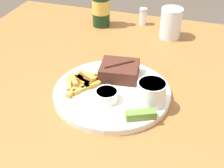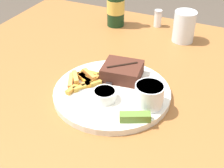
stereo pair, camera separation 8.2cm
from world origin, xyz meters
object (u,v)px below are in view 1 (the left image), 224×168
object	(u,v)px
dipping_sauce_cup	(108,95)
beer_bottle	(101,5)
coleslaw_cup	(152,92)
drinking_glass	(171,23)
steak_portion	(120,71)
fork_utensil	(81,92)
knife_utensil	(108,81)
dinner_plate	(112,93)
salt_shaker	(143,16)
pickle_spear	(141,115)

from	to	relation	value
dipping_sauce_cup	beer_bottle	bearing A→B (deg)	111.27
coleslaw_cup	drinking_glass	distance (m)	0.42
steak_portion	coleslaw_cup	bearing A→B (deg)	-39.09
coleslaw_cup	fork_utensil	distance (m)	0.19
fork_utensil	knife_utensil	size ratio (longest dim) A/B	0.78
dinner_plate	coleslaw_cup	world-z (taller)	coleslaw_cup
knife_utensil	beer_bottle	bearing A→B (deg)	4.03
dipping_sauce_cup	dinner_plate	bearing A→B (deg)	94.72
knife_utensil	drinking_glass	distance (m)	0.38
salt_shaker	fork_utensil	bearing A→B (deg)	-95.50
dipping_sauce_cup	fork_utensil	distance (m)	0.08
dipping_sauce_cup	knife_utensil	world-z (taller)	dipping_sauce_cup
knife_utensil	beer_bottle	xyz separation A→B (m)	(-0.15, 0.38, 0.06)
steak_portion	pickle_spear	bearing A→B (deg)	-57.78
pickle_spear	salt_shaker	size ratio (longest dim) A/B	1.16
pickle_spear	coleslaw_cup	bearing A→B (deg)	81.82
fork_utensil	salt_shaker	distance (m)	0.52
knife_utensil	drinking_glass	xyz separation A→B (m)	(0.12, 0.36, 0.03)
fork_utensil	beer_bottle	size ratio (longest dim) A/B	0.56
pickle_spear	salt_shaker	world-z (taller)	salt_shaker
pickle_spear	fork_utensil	distance (m)	0.18
dinner_plate	dipping_sauce_cup	distance (m)	0.05
steak_portion	dipping_sauce_cup	bearing A→B (deg)	-88.56
fork_utensil	drinking_glass	distance (m)	0.47
steak_portion	drinking_glass	size ratio (longest dim) A/B	1.08
dinner_plate	pickle_spear	xyz separation A→B (m)	(0.10, -0.09, 0.02)
pickle_spear	fork_utensil	xyz separation A→B (m)	(-0.17, 0.05, -0.01)
dipping_sauce_cup	drinking_glass	xyz separation A→B (m)	(0.09, 0.44, 0.02)
pickle_spear	knife_utensil	distance (m)	0.17
steak_portion	knife_utensil	world-z (taller)	steak_portion
dinner_plate	steak_portion	size ratio (longest dim) A/B	2.70
drinking_glass	knife_utensil	bearing A→B (deg)	-107.59
dinner_plate	salt_shaker	bearing A→B (deg)	93.12
fork_utensil	knife_utensil	world-z (taller)	knife_utensil
fork_utensil	knife_utensil	distance (m)	0.09
pickle_spear	fork_utensil	bearing A→B (deg)	163.54
steak_portion	dinner_plate	bearing A→B (deg)	-90.68
beer_bottle	drinking_glass	distance (m)	0.27
dipping_sauce_cup	fork_utensil	world-z (taller)	dipping_sauce_cup
steak_portion	pickle_spear	size ratio (longest dim) A/B	1.54
knife_utensil	salt_shaker	bearing A→B (deg)	-17.44
dinner_plate	coleslaw_cup	distance (m)	0.12
fork_utensil	drinking_glass	world-z (taller)	drinking_glass
beer_bottle	salt_shaker	distance (m)	0.17
pickle_spear	fork_utensil	world-z (taller)	pickle_spear
steak_portion	dipping_sauce_cup	world-z (taller)	steak_portion
pickle_spear	drinking_glass	xyz separation A→B (m)	(-0.01, 0.49, 0.03)
steak_portion	dipping_sauce_cup	size ratio (longest dim) A/B	1.95
steak_portion	drinking_glass	xyz separation A→B (m)	(0.09, 0.33, 0.02)
steak_portion	knife_utensil	size ratio (longest dim) A/B	0.72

